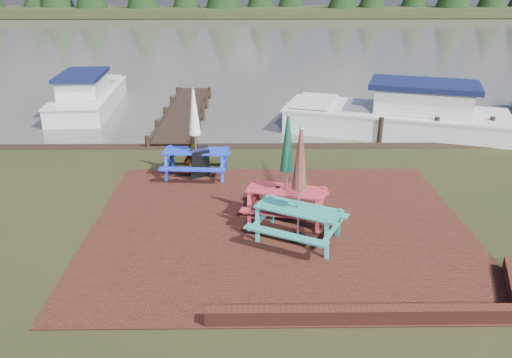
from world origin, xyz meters
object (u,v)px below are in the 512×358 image
Objects in this scene: picnic_table_red at (287,185)px; boat_jetty at (88,97)px; picnic_table_blue at (196,146)px; person at (193,144)px; picnic_table_teal at (299,203)px; boat_near at (399,117)px; jetty at (185,112)px; chalkboard at (200,163)px.

boat_jetty is at bearing 140.96° from picnic_table_red.
picnic_table_red is 1.00× the size of picnic_table_blue.
boat_jetty is 3.89× the size of person.
person is (-2.79, 4.29, -0.03)m from picnic_table_teal.
picnic_table_teal is at bearing 169.78° from boat_near.
boat_near reaches higher than boat_jetty.
boat_jetty is at bearing 128.13° from picnic_table_blue.
person reaches higher than boat_jetty.
jetty is 1.30× the size of boat_jetty.
boat_near is (4.73, 8.74, -0.45)m from picnic_table_teal.
picnic_table_teal reaches higher than chalkboard.
picnic_table_teal is at bearing -70.49° from jetty.
picnic_table_teal reaches higher than person.
picnic_table_blue is 2.92× the size of chalkboard.
jetty is at bearing 136.83° from picnic_table_teal.
boat_near is (7.41, 4.78, -0.45)m from picnic_table_blue.
boat_jetty is at bearing 91.77° from boat_near.
picnic_table_blue reaches higher than boat_near.
person is (5.70, -8.35, 0.50)m from boat_jetty.
chalkboard is (-2.35, 2.75, -0.46)m from picnic_table_red.
boat_near is (4.93, 7.69, -0.45)m from picnic_table_red.
picnic_table_teal is 11.63m from jetty.
picnic_table_teal reaches higher than boat_jetty.
jetty is (-3.68, 9.89, -0.81)m from picnic_table_red.
picnic_table_red reaches higher than jetty.
picnic_table_teal is 2.92× the size of chalkboard.
person is at bearing 112.86° from picnic_table_blue.
picnic_table_red is at bearing -45.19° from picnic_table_blue.
boat_near reaches higher than person.
picnic_table_red is at bearing 127.94° from picnic_table_teal.
picnic_table_red is 9.15m from boat_near.
person is (-0.11, 0.33, -0.03)m from picnic_table_blue.
picnic_table_blue is at bearing 151.41° from picnic_table_teal.
chalkboard is 0.51× the size of person.
picnic_table_blue is at bearing 141.03° from boat_near.
person reaches higher than chalkboard.
picnic_table_red is 2.92× the size of chalkboard.
picnic_table_red is at bearing 165.56° from boat_near.
boat_jetty reaches higher than jetty.
picnic_table_red is 3.64m from chalkboard.
picnic_table_red is 3.83m from picnic_table_blue.
picnic_table_teal is 0.30× the size of boat_near.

